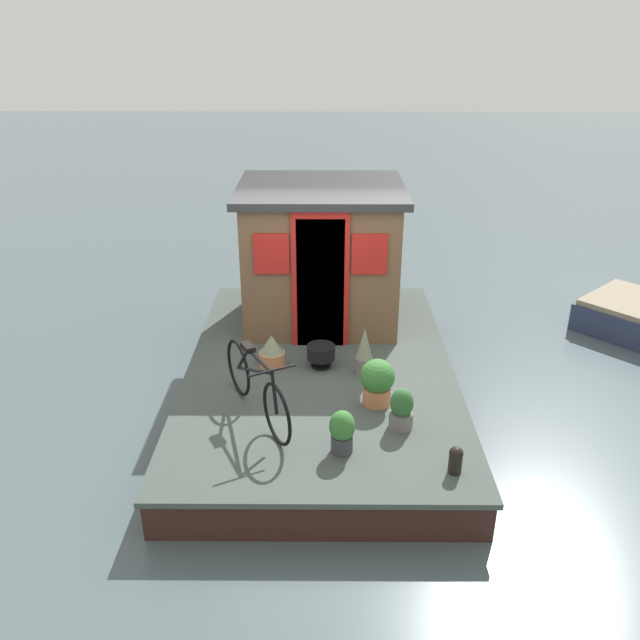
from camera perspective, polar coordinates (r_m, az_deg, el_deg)
The scene contains 11 objects.
ground_plane at distance 8.23m, azimuth 0.01°, elevation -6.89°, with size 60.00×60.00×0.00m, color #4C5B60.
houseboat_deck at distance 8.11m, azimuth 0.01°, elevation -5.45°, with size 5.11×3.25×0.48m.
houseboat_cabin at distance 8.93m, azimuth 0.07°, elevation 5.90°, with size 1.96×2.22×1.90m.
bicycle at distance 6.85m, azimuth -5.66°, elevation -5.82°, with size 1.54×0.85×0.78m.
potted_plant_rosemary at distance 6.35m, azimuth 1.96°, elevation -9.78°, with size 0.26×0.26×0.46m.
potted_plant_lavender at distance 7.70m, azimuth 3.93°, elevation -2.85°, with size 0.21×0.21×0.59m.
potted_plant_succulent at distance 6.76m, azimuth 7.20°, elevation -7.84°, with size 0.25×0.25×0.46m.
potted_plant_sage at distance 7.11m, azimuth 5.08°, elevation -5.40°, with size 0.38×0.38×0.53m.
potted_plant_mint at distance 7.91m, azimuth -4.27°, elevation -2.78°, with size 0.32×0.32×0.41m.
charcoal_grill at distance 7.87m, azimuth 0.09°, elevation -2.91°, with size 0.34×0.34×0.28m.
mooring_bollard at distance 6.26m, azimuth 11.88°, elevation -11.92°, with size 0.13×0.13×0.28m.
Camera 1 is at (-7.02, -0.04, 4.29)m, focal length 36.25 mm.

